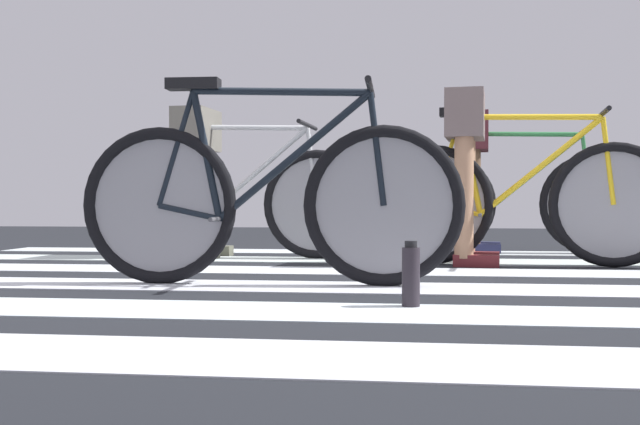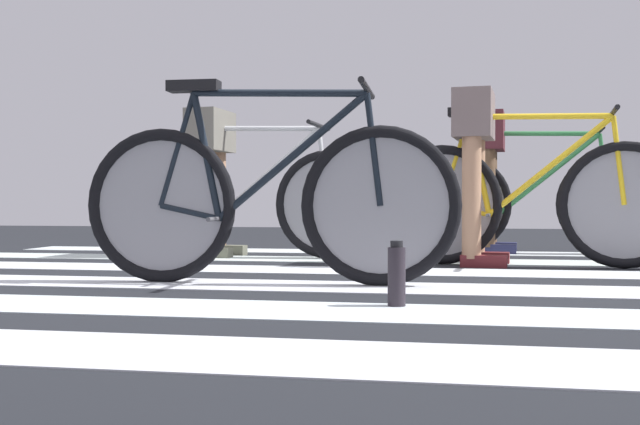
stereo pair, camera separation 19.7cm
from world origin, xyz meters
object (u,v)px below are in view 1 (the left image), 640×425
Objects in this scene: bicycle_3_of_4 at (241,200)px; water_bottle at (411,276)px; cyclist_3_of_4 at (197,161)px; cyclist_4_of_4 at (474,162)px; bicycle_2_of_4 at (520,200)px; bicycle_1_of_4 at (269,200)px; bicycle_4_of_4 at (517,200)px; cyclist_2_of_4 at (466,153)px.

bicycle_3_of_4 is 7.32× the size of water_bottle.
cyclist_4_of_4 is (1.90, 0.73, 0.02)m from cyclist_3_of_4.
bicycle_3_of_4 is at bearing 172.98° from bicycle_2_of_4.
water_bottle is at bearing -46.15° from bicycle_1_of_4.
bicycle_2_of_4 is 1.81m from bicycle_3_of_4.
bicycle_4_of_4 is (2.21, 0.70, -0.26)m from cyclist_3_of_4.
bicycle_2_of_4 is 2.13m from cyclist_3_of_4.
water_bottle is at bearing -98.96° from bicycle_4_of_4.
cyclist_2_of_4 is at bearing -91.30° from cyclist_4_of_4.
bicycle_3_of_4 is (-1.76, 0.42, 0.00)m from bicycle_2_of_4.
bicycle_4_of_4 is (0.45, 1.11, -0.28)m from cyclist_2_of_4.
cyclist_3_of_4 is (-2.07, 0.45, 0.26)m from bicycle_2_of_4.
bicycle_3_of_4 is 0.41m from cyclist_3_of_4.
bicycle_1_of_4 is 1.58m from cyclist_2_of_4.
bicycle_4_of_4 is (1.40, 2.34, 0.00)m from bicycle_1_of_4.
bicycle_3_of_4 reaches higher than water_bottle.
cyclist_4_of_4 is 4.36× the size of water_bottle.
bicycle_3_of_4 is (-1.45, 0.39, -0.28)m from cyclist_2_of_4.
bicycle_3_of_4 is at bearing -153.57° from bicycle_4_of_4.
cyclist_3_of_4 reaches higher than water_bottle.
bicycle_4_of_4 is 1.68× the size of cyclist_4_of_4.
water_bottle is (-0.46, -3.00, -0.56)m from cyclist_4_of_4.
cyclist_3_of_4 is (-1.76, 0.41, -0.02)m from cyclist_2_of_4.
water_bottle is (-0.32, -1.86, -0.55)m from cyclist_2_of_4.
water_bottle is (0.63, -0.64, -0.27)m from bicycle_1_of_4.
bicycle_3_of_4 and bicycle_4_of_4 have the same top height.
bicycle_1_of_4 is 1.69m from bicycle_3_of_4.
bicycle_1_of_4 is at bearing -115.47° from bicycle_4_of_4.
bicycle_1_of_4 reaches higher than water_bottle.
cyclist_3_of_4 is at bearing 122.33° from water_bottle.
bicycle_3_of_4 is at bearing -149.07° from cyclist_4_of_4.
bicycle_2_of_4 is at bearing 70.92° from water_bottle.
water_bottle is (-0.77, -2.97, -0.27)m from bicycle_4_of_4.
bicycle_4_of_4 is 7.31× the size of water_bottle.
cyclist_4_of_4 reaches higher than bicycle_3_of_4.
cyclist_3_of_4 is 2.74m from water_bottle.
bicycle_3_of_4 is (-0.49, 1.61, 0.00)m from bicycle_1_of_4.
bicycle_2_of_4 is (1.27, 1.19, 0.00)m from bicycle_1_of_4.
bicycle_4_of_4 is at bearing 25.51° from bicycle_3_of_4.
bicycle_2_of_4 is 7.30× the size of water_bottle.
cyclist_3_of_4 is at bearing -153.45° from cyclist_4_of_4.
cyclist_4_of_4 reaches higher than cyclist_3_of_4.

